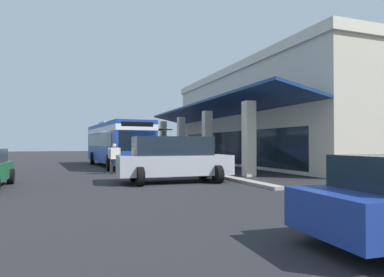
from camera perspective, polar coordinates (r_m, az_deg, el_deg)
name	(u,v)px	position (r m, az deg, el deg)	size (l,w,h in m)	color
ground	(214,166)	(25.63, 3.75, -4.62)	(120.00, 120.00, 0.00)	#262628
curb_strip	(173,166)	(24.65, -3.25, -4.63)	(26.49, 0.50, 0.12)	#9E998E
plaza_building	(285,118)	(28.99, 15.32, 3.36)	(22.38, 13.81, 7.60)	beige
transit_bus	(117,141)	(25.55, -12.54, -0.46)	(11.38, 3.48, 3.34)	#193D9E
parked_suv_silver	(174,159)	(14.70, -3.12, -3.41)	(2.87, 4.89, 1.97)	#B2B5BA
pedestrian	(114,157)	(19.10, -12.93, -3.05)	(0.46, 0.68, 1.67)	#726651
potted_palm	(163,153)	(31.65, -4.87, -2.47)	(1.88, 1.71, 3.10)	#4C4742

